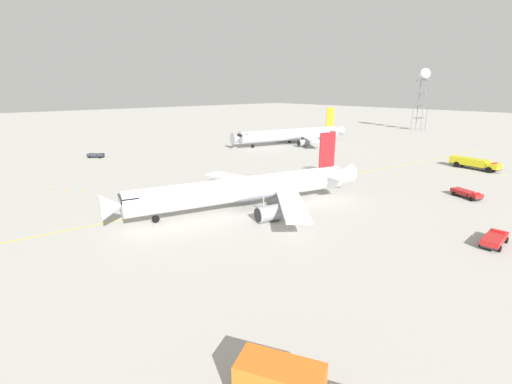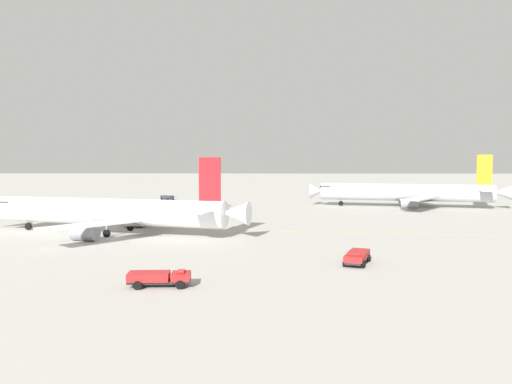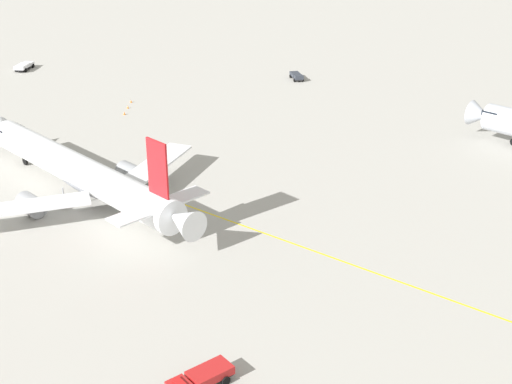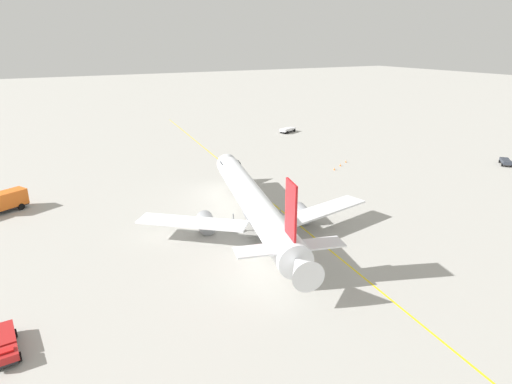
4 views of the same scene
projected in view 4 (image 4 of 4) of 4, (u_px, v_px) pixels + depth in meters
The scene contains 10 objects.
ground_plane at pixel (269, 234), 60.26m from camera, with size 600.00×600.00×0.00m, color #ADAAA3.
airliner_main at pixel (255, 205), 62.05m from camera, with size 42.72×31.53×11.39m.
ops_pickup_truck at pixel (3, 344), 37.31m from camera, with size 5.53×2.55×1.41m.
catering_truck_truck at pixel (4, 202), 67.43m from camera, with size 5.72×7.99×3.10m.
pushback_tug_truck at pixel (287, 130), 125.61m from camera, with size 4.11×5.84×1.30m.
baggage_truck_truck at pixel (506, 162), 93.23m from camera, with size 4.27×4.36×1.22m.
taxiway_centreline at pixel (292, 219), 65.13m from camera, with size 182.16×21.88×0.01m.
safety_cone_near at pixel (334, 169), 89.65m from camera, with size 0.36×0.36×0.55m.
safety_cone_mid at pixel (340, 165), 92.50m from camera, with size 0.36×0.36×0.55m.
safety_cone_far at pixel (346, 161), 95.27m from camera, with size 0.36×0.36×0.55m.
Camera 4 is at (47.67, -27.70, 25.03)m, focal length 31.17 mm.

